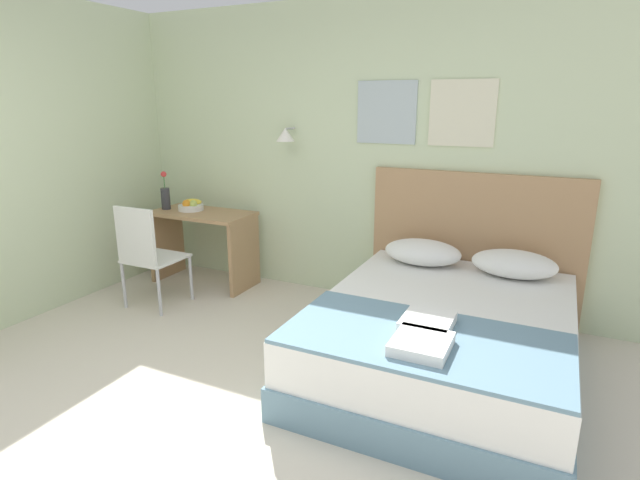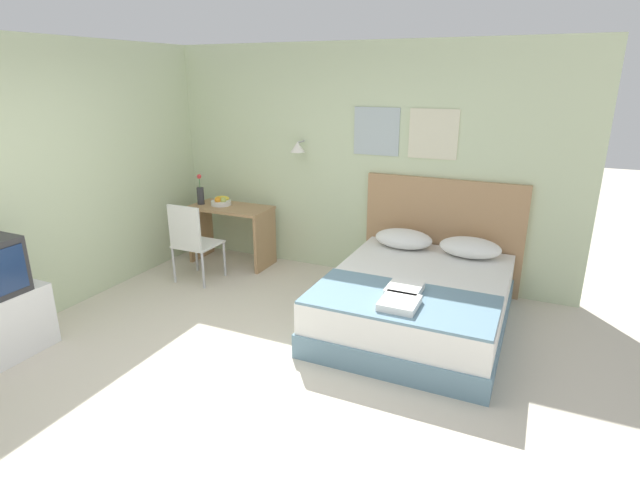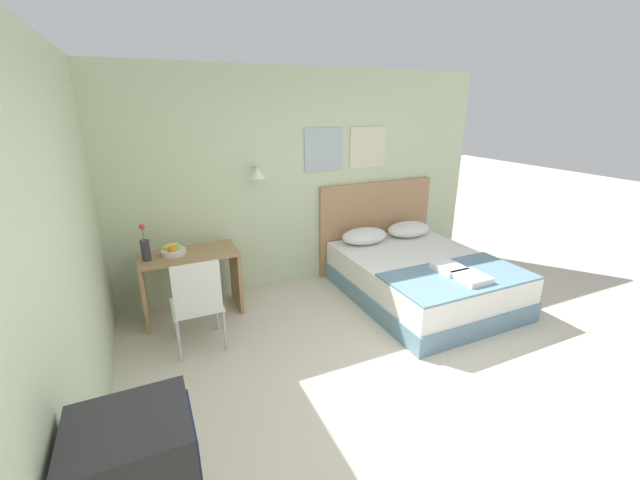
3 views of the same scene
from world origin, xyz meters
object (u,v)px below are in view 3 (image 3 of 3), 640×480
(desk_chair, at_px, (197,300))
(fruit_bowl, at_px, (173,250))
(folded_towel_mid_bed, at_px, (471,277))
(folded_towel_near_foot, at_px, (449,268))
(bed, at_px, (421,278))
(throw_blanket, at_px, (459,276))
(headboard, at_px, (376,226))
(pillow_left, at_px, (364,236))
(desk, at_px, (191,273))
(flower_vase, at_px, (145,248))
(pillow_right, at_px, (409,229))
(television, at_px, (136,468))

(desk_chair, bearing_deg, fruit_bowl, 98.32)
(folded_towel_mid_bed, bearing_deg, folded_towel_near_foot, 97.39)
(desk_chair, height_order, fruit_bowl, desk_chair)
(folded_towel_near_foot, distance_m, fruit_bowl, 2.95)
(fruit_bowl, bearing_deg, bed, -15.18)
(bed, distance_m, throw_blanket, 0.65)
(headboard, relative_size, pillow_left, 2.77)
(headboard, height_order, desk, headboard)
(desk, xyz_separation_m, flower_vase, (-0.41, -0.05, 0.37))
(pillow_left, bearing_deg, pillow_right, 0.00)
(bed, xyz_separation_m, pillow_left, (-0.35, 0.76, 0.35))
(folded_towel_mid_bed, relative_size, flower_vase, 0.84)
(folded_towel_near_foot, bearing_deg, desk, 155.47)
(folded_towel_mid_bed, bearing_deg, pillow_right, 77.75)
(pillow_right, xyz_separation_m, fruit_bowl, (-3.06, -0.03, 0.18))
(desk_chair, bearing_deg, throw_blanket, -12.26)
(television, bearing_deg, headboard, 44.37)
(throw_blanket, height_order, folded_towel_mid_bed, folded_towel_mid_bed)
(flower_vase, bearing_deg, folded_towel_mid_bed, -25.06)
(throw_blanket, relative_size, folded_towel_near_foot, 4.86)
(throw_blanket, xyz_separation_m, folded_towel_mid_bed, (0.03, -0.14, 0.04))
(television, bearing_deg, folded_towel_near_foot, 26.42)
(fruit_bowl, relative_size, television, 0.51)
(folded_towel_mid_bed, height_order, desk, desk)
(fruit_bowl, bearing_deg, pillow_left, 0.67)
(pillow_right, height_order, fruit_bowl, fruit_bowl)
(bed, bearing_deg, pillow_right, 65.19)
(folded_towel_mid_bed, height_order, fruit_bowl, fruit_bowl)
(pillow_left, distance_m, desk, 2.21)
(folded_towel_near_foot, relative_size, folded_towel_mid_bed, 1.00)
(pillow_right, relative_size, fruit_bowl, 2.49)
(desk_chair, xyz_separation_m, fruit_bowl, (-0.11, 0.76, 0.24))
(flower_vase, relative_size, television, 0.78)
(desk, bearing_deg, folded_towel_mid_bed, -29.24)
(headboard, bearing_deg, desk, -172.70)
(folded_towel_near_foot, xyz_separation_m, desk_chair, (-2.58, 0.42, -0.02))
(headboard, distance_m, folded_towel_near_foot, 1.49)
(pillow_left, relative_size, folded_towel_near_foot, 1.94)
(bed, height_order, desk_chair, desk_chair)
(desk_chair, height_order, television, television)
(folded_towel_mid_bed, distance_m, television, 3.37)
(folded_towel_near_foot, bearing_deg, television, -153.58)
(pillow_left, xyz_separation_m, television, (-2.74, -2.74, 0.21))
(folded_towel_near_foot, bearing_deg, pillow_left, 105.85)
(pillow_right, bearing_deg, fruit_bowl, -179.49)
(bed, height_order, desk, desk)
(folded_towel_mid_bed, height_order, television, television)
(headboard, distance_m, folded_towel_mid_bed, 1.78)
(desk, distance_m, fruit_bowl, 0.32)
(pillow_right, distance_m, folded_towel_mid_bed, 1.53)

